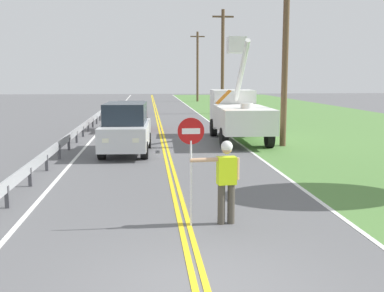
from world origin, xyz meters
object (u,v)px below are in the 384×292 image
(flagger_worker, at_px, (226,177))
(utility_pole_far, at_px, (198,65))
(utility_pole_near, at_px, (285,54))
(utility_pole_mid, at_px, (223,60))
(oncoming_sedan_second, at_px, (131,116))
(stop_sign_paddle, at_px, (191,147))
(utility_bucket_truck, at_px, (238,112))
(oncoming_suv_nearest, at_px, (126,128))

(flagger_worker, xyz_separation_m, utility_pole_far, (4.74, 50.29, 3.51))
(flagger_worker, bearing_deg, utility_pole_near, 67.94)
(utility_pole_near, relative_size, utility_pole_mid, 0.91)
(utility_pole_far, bearing_deg, oncoming_sedan_second, -103.10)
(flagger_worker, distance_m, utility_pole_far, 50.64)
(oncoming_sedan_second, distance_m, utility_pole_far, 32.92)
(stop_sign_paddle, relative_size, utility_bucket_truck, 0.34)
(utility_pole_near, relative_size, utility_pole_far, 0.91)
(flagger_worker, xyz_separation_m, utility_pole_near, (4.53, 11.19, 3.12))
(flagger_worker, xyz_separation_m, oncoming_suv_nearest, (-2.56, 9.75, 0.01))
(flagger_worker, distance_m, stop_sign_paddle, 1.02)
(stop_sign_paddle, height_order, utility_pole_near, utility_pole_near)
(utility_bucket_truck, xyz_separation_m, utility_pole_mid, (1.93, 17.04, 3.15))
(oncoming_suv_nearest, relative_size, utility_pole_far, 0.54)
(utility_pole_near, distance_m, utility_pole_mid, 19.18)
(stop_sign_paddle, distance_m, oncoming_sedan_second, 18.63)
(utility_pole_mid, bearing_deg, utility_pole_near, -90.69)
(oncoming_sedan_second, bearing_deg, utility_pole_mid, 58.06)
(oncoming_sedan_second, bearing_deg, utility_pole_near, -45.13)
(utility_pole_mid, distance_m, utility_pole_far, 19.93)
(oncoming_suv_nearest, distance_m, utility_pole_mid, 22.15)
(utility_pole_far, bearing_deg, oncoming_suv_nearest, -100.20)
(utility_pole_near, bearing_deg, stop_sign_paddle, -115.18)
(oncoming_sedan_second, relative_size, utility_pole_mid, 0.48)
(stop_sign_paddle, bearing_deg, utility_pole_mid, 79.71)
(oncoming_sedan_second, bearing_deg, utility_bucket_truck, -42.88)
(oncoming_suv_nearest, bearing_deg, stop_sign_paddle, -79.66)
(stop_sign_paddle, height_order, utility_bucket_truck, utility_bucket_truck)
(utility_bucket_truck, bearing_deg, flagger_worker, -102.00)
(oncoming_suv_nearest, xyz_separation_m, utility_pole_mid, (7.32, 20.61, 3.50))
(oncoming_suv_nearest, distance_m, utility_pole_far, 41.34)
(stop_sign_paddle, xyz_separation_m, oncoming_sedan_second, (-1.91, 18.51, -0.88))
(oncoming_suv_nearest, height_order, utility_pole_near, utility_pole_near)
(utility_pole_near, bearing_deg, flagger_worker, -112.06)
(stop_sign_paddle, bearing_deg, utility_pole_near, 64.82)
(utility_bucket_truck, xyz_separation_m, utility_pole_far, (1.91, 36.97, 3.15))
(utility_bucket_truck, relative_size, utility_pole_mid, 0.79)
(utility_pole_near, bearing_deg, utility_bucket_truck, 128.67)
(oncoming_suv_nearest, bearing_deg, flagger_worker, -75.29)
(utility_pole_far, bearing_deg, stop_sign_paddle, -96.24)
(oncoming_suv_nearest, height_order, utility_pole_far, utility_pole_far)
(flagger_worker, relative_size, utility_pole_near, 0.23)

